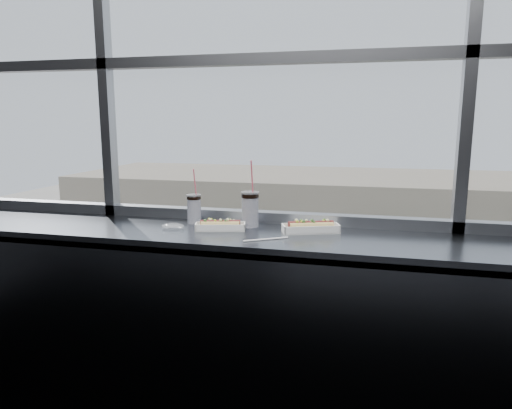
% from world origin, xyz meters
% --- Properties ---
extents(wall_back_lower, '(6.00, 0.00, 6.00)m').
position_xyz_m(wall_back_lower, '(0.00, 1.50, 0.55)').
color(wall_back_lower, black).
rests_on(wall_back_lower, ground).
extents(window_glass, '(6.00, 0.00, 6.00)m').
position_xyz_m(window_glass, '(0.00, 1.52, 2.30)').
color(window_glass, silver).
rests_on(window_glass, ground).
extents(window_mullions, '(6.00, 0.08, 2.40)m').
position_xyz_m(window_mullions, '(0.00, 1.50, 2.30)').
color(window_mullions, gray).
rests_on(window_mullions, ground).
extents(counter, '(6.00, 0.55, 0.06)m').
position_xyz_m(counter, '(0.00, 1.23, 1.07)').
color(counter, slate).
rests_on(counter, ground).
extents(counter_fascia, '(6.00, 0.04, 1.04)m').
position_xyz_m(counter_fascia, '(0.00, 0.97, 0.55)').
color(counter_fascia, slate).
rests_on(counter_fascia, ground).
extents(hotdog_tray_left, '(0.28, 0.15, 0.06)m').
position_xyz_m(hotdog_tray_left, '(-0.21, 1.24, 1.13)').
color(hotdog_tray_left, white).
rests_on(hotdog_tray_left, counter).
extents(hotdog_tray_right, '(0.31, 0.19, 0.07)m').
position_xyz_m(hotdog_tray_right, '(0.26, 1.30, 1.13)').
color(hotdog_tray_right, white).
rests_on(hotdog_tray_right, counter).
extents(soda_cup_left, '(0.08, 0.08, 0.31)m').
position_xyz_m(soda_cup_left, '(-0.41, 1.37, 1.19)').
color(soda_cup_left, white).
rests_on(soda_cup_left, counter).
extents(soda_cup_right, '(0.10, 0.10, 0.37)m').
position_xyz_m(soda_cup_right, '(-0.08, 1.36, 1.21)').
color(soda_cup_right, white).
rests_on(soda_cup_right, counter).
extents(loose_straw, '(0.20, 0.13, 0.01)m').
position_xyz_m(loose_straw, '(0.07, 1.10, 1.10)').
color(loose_straw, white).
rests_on(loose_straw, counter).
extents(wrapper, '(0.11, 0.08, 0.03)m').
position_xyz_m(wrapper, '(-0.47, 1.21, 1.11)').
color(wrapper, silver).
rests_on(wrapper, counter).
extents(plaza_ground, '(120.00, 120.00, 0.00)m').
position_xyz_m(plaza_ground, '(0.00, 45.00, -11.00)').
color(plaza_ground, '#A8A094').
rests_on(plaza_ground, ground).
extents(street_asphalt, '(80.00, 10.00, 0.06)m').
position_xyz_m(street_asphalt, '(0.00, 21.50, -10.97)').
color(street_asphalt, black).
rests_on(street_asphalt, plaza_ground).
extents(far_sidewalk, '(80.00, 6.00, 0.04)m').
position_xyz_m(far_sidewalk, '(0.00, 29.50, -10.98)').
color(far_sidewalk, '#A8A094').
rests_on(far_sidewalk, plaza_ground).
extents(far_building, '(50.00, 14.00, 8.00)m').
position_xyz_m(far_building, '(0.00, 39.50, -7.00)').
color(far_building, gray).
rests_on(far_building, plaza_ground).
extents(car_far_a, '(2.86, 6.52, 2.15)m').
position_xyz_m(car_far_a, '(-9.96, 25.50, -9.87)').
color(car_far_a, black).
rests_on(car_far_a, street_asphalt).
extents(car_near_c, '(2.75, 6.39, 2.12)m').
position_xyz_m(car_near_c, '(-1.79, 17.50, -9.88)').
color(car_near_c, maroon).
rests_on(car_near_c, street_asphalt).
extents(car_near_b, '(3.00, 6.23, 2.01)m').
position_xyz_m(car_near_b, '(-5.78, 17.50, -9.93)').
color(car_near_b, black).
rests_on(car_near_b, street_asphalt).
extents(pedestrian_a, '(0.73, 0.98, 2.20)m').
position_xyz_m(pedestrian_a, '(-4.64, 30.20, -9.86)').
color(pedestrian_a, '#66605B').
rests_on(pedestrian_a, far_sidewalk).
extents(pedestrian_b, '(0.75, 1.00, 2.24)m').
position_xyz_m(pedestrian_b, '(-2.90, 30.05, -9.84)').
color(pedestrian_b, '#66605B').
rests_on(pedestrian_b, far_sidewalk).
extents(pedestrian_c, '(0.88, 0.66, 1.98)m').
position_xyz_m(pedestrian_c, '(3.77, 30.15, -9.97)').
color(pedestrian_c, '#66605B').
rests_on(pedestrian_c, far_sidewalk).
extents(pedestrian_d, '(0.88, 0.66, 1.99)m').
position_xyz_m(pedestrian_d, '(9.29, 30.47, -9.97)').
color(pedestrian_d, '#66605B').
rests_on(pedestrian_d, far_sidewalk).
extents(tree_left, '(3.57, 3.57, 5.58)m').
position_xyz_m(tree_left, '(-9.08, 29.50, -7.21)').
color(tree_left, '#47382B').
rests_on(tree_left, far_sidewalk).
extents(tree_center, '(3.55, 3.55, 5.55)m').
position_xyz_m(tree_center, '(2.12, 29.50, -7.24)').
color(tree_center, '#47382B').
rests_on(tree_center, far_sidewalk).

